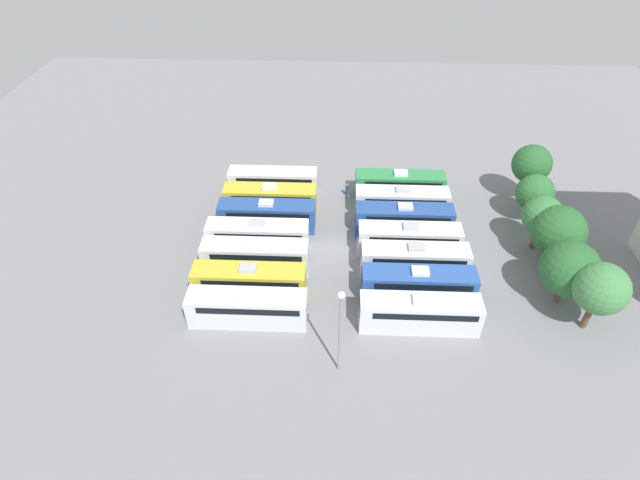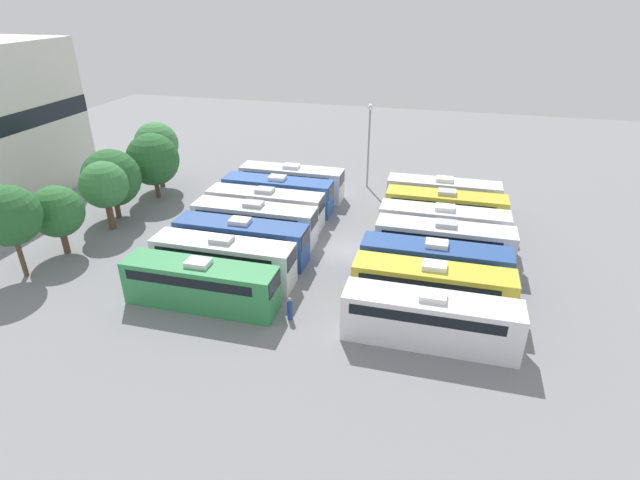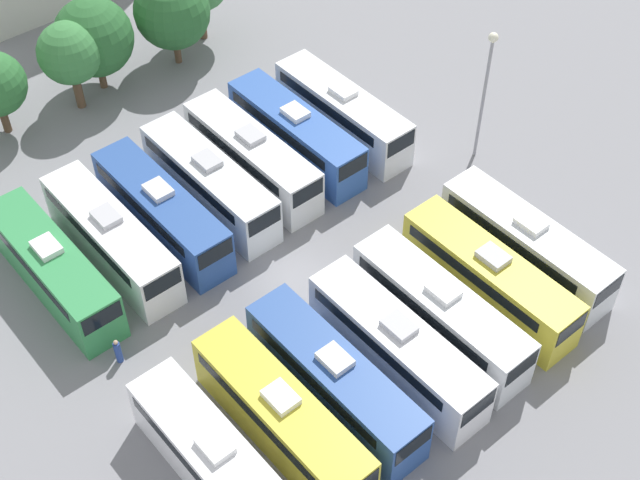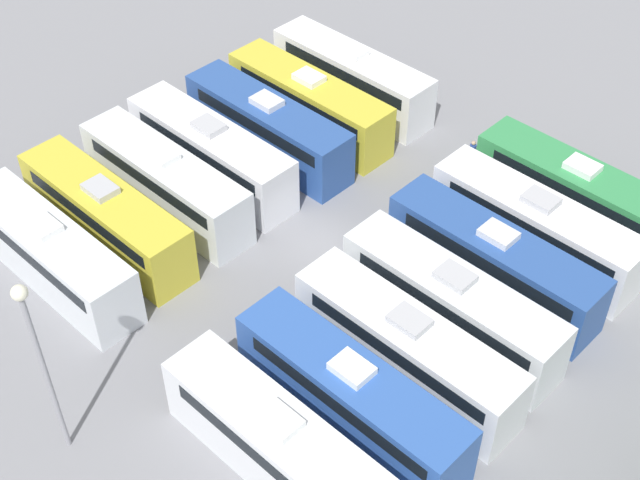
# 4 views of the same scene
# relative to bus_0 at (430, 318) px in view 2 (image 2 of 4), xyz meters

# --- Properties ---
(ground_plane) EXTENTS (113.89, 113.89, 0.00)m
(ground_plane) POSITION_rel_bus_0_xyz_m (10.54, 7.64, -1.75)
(ground_plane) COLOR gray
(bus_0) EXTENTS (2.57, 10.73, 3.55)m
(bus_0) POSITION_rel_bus_0_xyz_m (0.00, 0.00, 0.00)
(bus_0) COLOR white
(bus_0) RESTS_ON ground_plane
(bus_1) EXTENTS (2.57, 10.73, 3.55)m
(bus_1) POSITION_rel_bus_0_xyz_m (3.74, 0.11, 0.00)
(bus_1) COLOR gold
(bus_1) RESTS_ON ground_plane
(bus_2) EXTENTS (2.57, 10.73, 3.55)m
(bus_2) POSITION_rel_bus_0_xyz_m (6.99, 0.12, 0.00)
(bus_2) COLOR #284C93
(bus_2) RESTS_ON ground_plane
(bus_3) EXTENTS (2.57, 10.73, 3.55)m
(bus_3) POSITION_rel_bus_0_xyz_m (10.66, -0.41, 0.00)
(bus_3) COLOR white
(bus_3) RESTS_ON ground_plane
(bus_4) EXTENTS (2.57, 10.73, 3.55)m
(bus_4) POSITION_rel_bus_0_xyz_m (13.90, -0.22, 0.00)
(bus_4) COLOR silver
(bus_4) RESTS_ON ground_plane
(bus_5) EXTENTS (2.57, 10.73, 3.55)m
(bus_5) POSITION_rel_bus_0_xyz_m (17.58, -0.26, 0.00)
(bus_5) COLOR gold
(bus_5) RESTS_ON ground_plane
(bus_6) EXTENTS (2.57, 10.73, 3.55)m
(bus_6) POSITION_rel_bus_0_xyz_m (20.99, 0.08, 0.00)
(bus_6) COLOR silver
(bus_6) RESTS_ON ground_plane
(bus_7) EXTENTS (2.57, 10.73, 3.55)m
(bus_7) POSITION_rel_bus_0_xyz_m (0.15, 15.40, 0.00)
(bus_7) COLOR #338C4C
(bus_7) RESTS_ON ground_plane
(bus_8) EXTENTS (2.57, 10.73, 3.55)m
(bus_8) POSITION_rel_bus_0_xyz_m (3.73, 15.35, 0.00)
(bus_8) COLOR white
(bus_8) RESTS_ON ground_plane
(bus_9) EXTENTS (2.57, 10.73, 3.55)m
(bus_9) POSITION_rel_bus_0_xyz_m (7.06, 15.31, 0.00)
(bus_9) COLOR #284C93
(bus_9) RESTS_ON ground_plane
(bus_10) EXTENTS (2.57, 10.73, 3.55)m
(bus_10) POSITION_rel_bus_0_xyz_m (10.58, 15.56, 0.00)
(bus_10) COLOR silver
(bus_10) RESTS_ON ground_plane
(bus_11) EXTENTS (2.57, 10.73, 3.55)m
(bus_11) POSITION_rel_bus_0_xyz_m (13.89, 15.77, 0.00)
(bus_11) COLOR silver
(bus_11) RESTS_ON ground_plane
(bus_12) EXTENTS (2.57, 10.73, 3.55)m
(bus_12) POSITION_rel_bus_0_xyz_m (17.33, 15.75, 0.00)
(bus_12) COLOR #2D56A8
(bus_12) RESTS_ON ground_plane
(bus_13) EXTENTS (2.57, 10.73, 3.55)m
(bus_13) POSITION_rel_bus_0_xyz_m (20.99, 15.48, 0.00)
(bus_13) COLOR silver
(bus_13) RESTS_ON ground_plane
(worker_person) EXTENTS (0.36, 0.36, 1.65)m
(worker_person) POSITION_rel_bus_0_xyz_m (0.14, 9.01, -0.99)
(worker_person) COLOR navy
(worker_person) RESTS_ON ground_plane
(light_pole) EXTENTS (0.60, 0.60, 9.06)m
(light_pole) POSITION_rel_bus_0_xyz_m (26.01, 8.33, 4.26)
(light_pole) COLOR gray
(light_pole) RESTS_ON ground_plane
(tree_0) EXTENTS (4.51, 4.51, 7.31)m
(tree_0) POSITION_rel_bus_0_xyz_m (0.32, 30.29, 3.29)
(tree_0) COLOR brown
(tree_0) RESTS_ON ground_plane
(tree_1) EXTENTS (4.19, 4.19, 5.84)m
(tree_1) POSITION_rel_bus_0_xyz_m (4.32, 29.85, 1.97)
(tree_1) COLOR brown
(tree_1) RESTS_ON ground_plane
(tree_2) EXTENTS (4.16, 4.16, 6.36)m
(tree_2) POSITION_rel_bus_0_xyz_m (9.34, 29.02, 2.49)
(tree_2) COLOR brown
(tree_2) RESTS_ON ground_plane
(tree_3) EXTENTS (5.34, 5.34, 6.70)m
(tree_3) POSITION_rel_bus_0_xyz_m (11.64, 29.96, 2.26)
(tree_3) COLOR brown
(tree_3) RESTS_ON ground_plane
(tree_4) EXTENTS (5.31, 5.31, 6.80)m
(tree_4) POSITION_rel_bus_0_xyz_m (17.29, 29.08, 2.38)
(tree_4) COLOR brown
(tree_4) RESTS_ON ground_plane
(tree_5) EXTENTS (4.61, 4.61, 7.13)m
(tree_5) POSITION_rel_bus_0_xyz_m (20.45, 30.44, 3.03)
(tree_5) COLOR brown
(tree_5) RESTS_ON ground_plane
(depot_building) EXTENTS (13.80, 10.01, 15.29)m
(depot_building) POSITION_rel_bus_0_xyz_m (15.15, 44.62, 5.97)
(depot_building) COLOR silver
(depot_building) RESTS_ON ground_plane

